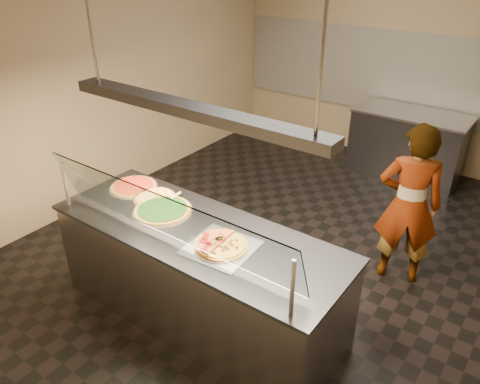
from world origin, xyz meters
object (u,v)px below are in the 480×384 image
Objects in this scene: perforated_tray at (221,247)px; pizza_spatula at (176,199)px; prep_table at (407,144)px; heat_lamp_housing at (190,110)px; serving_counter at (199,275)px; pizza_spinach at (163,210)px; worker at (409,205)px; half_pizza_pepperoni at (211,240)px; sneeze_guard at (164,217)px; pizza_cheese at (155,197)px; pizza_tomato at (134,186)px; half_pizza_sausage at (231,249)px.

pizza_spatula is at bearing 157.57° from perforated_tray.
prep_table is at bearing 87.80° from perforated_tray.
heat_lamp_housing reaches higher than prep_table.
serving_counter is at bearing 89.55° from heat_lamp_housing.
worker reaches higher than pizza_spinach.
prep_table is (0.93, 3.72, -0.49)m from pizza_spatula.
pizza_spinach is 2.28m from worker.
pizza_spinach is at bearing 168.91° from half_pizza_pepperoni.
serving_counter is 1.10× the size of sneeze_guard.
pizza_spatula is (0.20, 0.07, 0.01)m from pizza_cheese.
pizza_cheese is (-0.22, 0.12, -0.00)m from pizza_spinach.
sneeze_guard is 4.40m from prep_table.
pizza_spinach is at bearing 173.42° from heat_lamp_housing.
perforated_tray is at bearing -22.43° from pizza_spatula.
pizza_spatula is 0.15× the size of prep_table.
pizza_spinach is at bearing 173.42° from serving_counter.
worker is (2.18, 1.42, -0.13)m from pizza_tomato.
perforated_tray is at bearing 41.37° from worker.
sneeze_guard is 5.20× the size of pizza_tomato.
worker reaches higher than pizza_cheese.
worker reaches higher than serving_counter.
pizza_spinach is (-0.74, 0.13, 0.01)m from perforated_tray.
pizza_spinach reaches higher than perforated_tray.
sneeze_guard is (-0.00, -0.34, 0.76)m from serving_counter.
half_pizza_pepperoni is at bearing -13.38° from pizza_tomato.
serving_counter is 6.11× the size of half_pizza_sausage.
pizza_tomato is at bearing 150.48° from sneeze_guard.
worker reaches higher than perforated_tray.
pizza_spinach is at bearing -16.07° from pizza_tomato.
half_pizza_pepperoni is 1.01m from heat_lamp_housing.
worker reaches higher than prep_table.
pizza_spatula is at bearing 159.83° from half_pizza_sausage.
worker is at bearing 62.09° from perforated_tray.
pizza_spatula reaches higher than pizza_spinach.
perforated_tray is (0.32, 0.27, -0.29)m from sneeze_guard.
half_pizza_sausage is 4.07m from prep_table.
pizza_spatula reaches higher than pizza_tomato.
half_pizza_sausage is at bearing -10.48° from serving_counter.
pizza_spinach is 0.34× the size of prep_table.
sneeze_guard is 4.41× the size of perforated_tray.
pizza_spinach is 0.20m from pizza_spatula.
half_pizza_sausage is 0.85m from pizza_spinach.
worker is (1.00, 1.70, -0.15)m from half_pizza_pepperoni.
perforated_tray is at bearing -13.50° from serving_counter.
pizza_cheese is at bearing 165.08° from heat_lamp_housing.
half_pizza_sausage reaches higher than pizza_tomato.
pizza_spinach is 0.26m from pizza_cheese.
pizza_cheese is at bearing -5.59° from pizza_tomato.
sneeze_guard is 0.80m from heat_lamp_housing.
perforated_tray is 0.10m from half_pizza_pepperoni.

